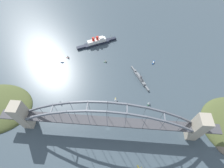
# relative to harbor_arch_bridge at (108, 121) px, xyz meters

# --- Properties ---
(ground_plane) EXTENTS (1400.00, 1400.00, 0.00)m
(ground_plane) POSITION_rel_harbor_arch_bridge_xyz_m (-0.00, -0.00, -30.39)
(ground_plane) COLOR #3D4C56
(harbor_arch_bridge) EXTENTS (306.93, 17.34, 72.72)m
(harbor_arch_bridge) POSITION_rel_harbor_arch_bridge_xyz_m (0.00, 0.00, 0.00)
(harbor_arch_bridge) COLOR #ADA38E
(harbor_arch_bridge) RESTS_ON ground
(ocean_liner) EXTENTS (86.80, 49.36, 19.94)m
(ocean_liner) POSITION_rel_harbor_arch_bridge_xyz_m (-43.56, 196.51, -24.51)
(ocean_liner) COLOR #1E2333
(ocean_liner) RESTS_ON ground
(naval_cruiser) EXTENTS (33.23, 57.98, 16.21)m
(naval_cruiser) POSITION_rel_harbor_arch_bridge_xyz_m (51.32, 102.00, -27.69)
(naval_cruiser) COLOR slate
(naval_cruiser) RESTS_ON ground
(small_boat_0) EXTENTS (5.82, 12.38, 2.54)m
(small_boat_0) POSITION_rel_harbor_arch_bridge_xyz_m (81.00, 146.74, -29.48)
(small_boat_0) COLOR #234C8C
(small_boat_0) RESTS_ON ground
(small_boat_1) EXTENTS (6.09, 9.29, 8.86)m
(small_boat_1) POSITION_rel_harbor_arch_bridge_xyz_m (9.01, 50.27, -26.27)
(small_boat_1) COLOR gold
(small_boat_1) RESTS_ON ground
(small_boat_2) EXTENTS (6.31, 6.50, 7.66)m
(small_boat_2) POSITION_rel_harbor_arch_bridge_xyz_m (-84.70, 38.49, -26.81)
(small_boat_2) COLOR silver
(small_boat_2) RESTS_ON ground
(small_boat_3) EXTENTS (6.61, 5.15, 6.61)m
(small_boat_3) POSITION_rel_harbor_arch_bridge_xyz_m (-17.97, 141.88, -27.32)
(small_boat_3) COLOR #2D6B3D
(small_boat_3) RESTS_ON ground
(small_boat_4) EXTENTS (6.94, 3.96, 7.67)m
(small_boat_4) POSITION_rel_harbor_arch_bridge_xyz_m (-98.53, 147.81, -26.83)
(small_boat_4) COLOR #B2231E
(small_boat_4) RESTS_ON ground
(small_boat_5) EXTENTS (7.12, 1.60, 2.41)m
(small_boat_5) POSITION_rel_harbor_arch_bridge_xyz_m (-107.53, 133.23, -29.52)
(small_boat_5) COLOR #234C8C
(small_boat_5) RESTS_ON ground
(small_boat_6) EXTENTS (5.40, 6.76, 7.37)m
(small_boat_6) POSITION_rel_harbor_arch_bridge_xyz_m (65.22, 48.01, -26.97)
(small_boat_6) COLOR #2D6B3D
(small_boat_6) RESTS_ON ground
(channel_marker_buoy) EXTENTS (2.20, 2.20, 2.75)m
(channel_marker_buoy) POSITION_rel_harbor_arch_bridge_xyz_m (-39.28, 28.91, -29.27)
(channel_marker_buoy) COLOR red
(channel_marker_buoy) RESTS_ON ground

